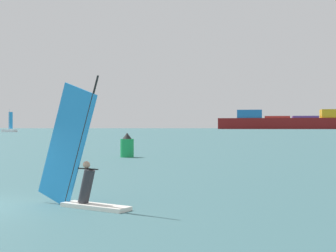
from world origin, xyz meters
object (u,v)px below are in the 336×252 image
at_px(cargo_ship, 310,121).
at_px(channel_buoy, 129,146).
at_px(small_sailboat, 11,130).
at_px(windsurfer, 82,172).

xyz_separation_m(cargo_ship, channel_buoy, (-176.97, -553.52, -9.06)).
height_order(cargo_ship, small_sailboat, cargo_ship).
bearing_deg(cargo_ship, windsurfer, 84.25).
distance_m(windsurfer, small_sailboat, 232.73).
xyz_separation_m(channel_buoy, small_sailboat, (-74.53, 196.64, 0.09)).
bearing_deg(channel_buoy, windsurfer, -88.54).
relative_size(windsurfer, small_sailboat, 0.36).
height_order(windsurfer, small_sailboat, small_sailboat).
bearing_deg(channel_buoy, cargo_ship, 72.27).
bearing_deg(small_sailboat, channel_buoy, 132.74).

